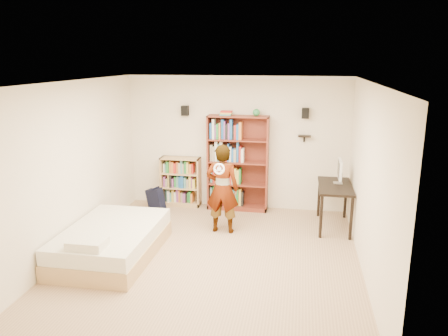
# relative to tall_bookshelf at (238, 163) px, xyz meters

# --- Properties ---
(ground) EXTENTS (4.50, 5.00, 0.01)m
(ground) POSITION_rel_tall_bookshelf_xyz_m (-0.05, -2.32, -0.97)
(ground) COLOR tan
(ground) RESTS_ON ground
(room_shell) EXTENTS (4.52, 5.02, 2.71)m
(room_shell) POSITION_rel_tall_bookshelf_xyz_m (-0.05, -2.32, 0.80)
(room_shell) COLOR white
(room_shell) RESTS_ON ground
(crown_molding) EXTENTS (4.50, 5.00, 0.06)m
(crown_molding) POSITION_rel_tall_bookshelf_xyz_m (-0.05, -2.32, 1.70)
(crown_molding) COLOR white
(crown_molding) RESTS_ON room_shell
(speaker_left) EXTENTS (0.14, 0.12, 0.20)m
(speaker_left) POSITION_rel_tall_bookshelf_xyz_m (-1.10, 0.08, 1.03)
(speaker_left) COLOR black
(speaker_left) RESTS_ON room_shell
(speaker_right) EXTENTS (0.14, 0.12, 0.20)m
(speaker_right) POSITION_rel_tall_bookshelf_xyz_m (1.30, 0.08, 1.03)
(speaker_right) COLOR black
(speaker_right) RESTS_ON room_shell
(wall_shelf) EXTENTS (0.25, 0.16, 0.02)m
(wall_shelf) POSITION_rel_tall_bookshelf_xyz_m (1.30, 0.09, 0.58)
(wall_shelf) COLOR black
(wall_shelf) RESTS_ON room_shell
(tall_bookshelf) EXTENTS (1.22, 0.36, 1.93)m
(tall_bookshelf) POSITION_rel_tall_bookshelf_xyz_m (0.00, 0.00, 0.00)
(tall_bookshelf) COLOR maroon
(tall_bookshelf) RESTS_ON ground
(low_bookshelf) EXTENTS (0.82, 0.31, 1.03)m
(low_bookshelf) POSITION_rel_tall_bookshelf_xyz_m (-1.21, 0.02, -0.45)
(low_bookshelf) COLOR tan
(low_bookshelf) RESTS_ON ground
(computer_desk) EXTENTS (0.59, 1.18, 0.80)m
(computer_desk) POSITION_rel_tall_bookshelf_xyz_m (1.88, -0.69, -0.56)
(computer_desk) COLOR black
(computer_desk) RESTS_ON ground
(imac) EXTENTS (0.10, 0.45, 0.44)m
(imac) POSITION_rel_tall_bookshelf_xyz_m (1.94, -0.56, 0.06)
(imac) COLOR white
(imac) RESTS_ON computer_desk
(daybed) EXTENTS (1.32, 2.04, 0.60)m
(daybed) POSITION_rel_tall_bookshelf_xyz_m (-1.62, -2.54, -0.67)
(daybed) COLOR white
(daybed) RESTS_ON ground
(person) EXTENTS (0.59, 0.39, 1.60)m
(person) POSITION_rel_tall_bookshelf_xyz_m (-0.09, -1.25, -0.17)
(person) COLOR black
(person) RESTS_ON ground
(wii_wheel) EXTENTS (0.20, 0.07, 0.20)m
(wii_wheel) POSITION_rel_tall_bookshelf_xyz_m (-0.09, -1.55, 0.27)
(wii_wheel) COLOR white
(wii_wheel) RESTS_ON person
(navy_bag) EXTENTS (0.41, 0.33, 0.48)m
(navy_bag) POSITION_rel_tall_bookshelf_xyz_m (-1.63, -0.40, -0.73)
(navy_bag) COLOR black
(navy_bag) RESTS_ON ground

